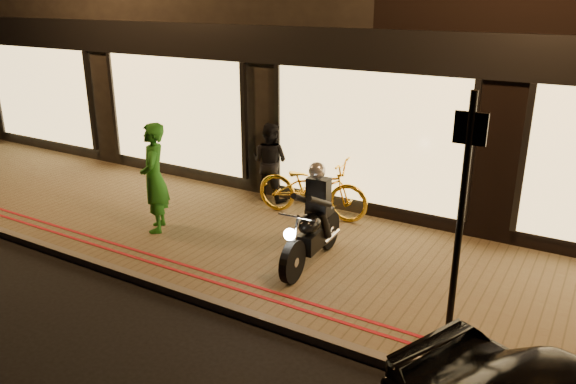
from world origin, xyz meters
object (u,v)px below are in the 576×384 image
at_px(sign_post, 461,210).
at_px(bicycle_gold, 312,187).
at_px(motorcycle, 313,226).
at_px(person_green, 154,178).

height_order(sign_post, bicycle_gold, sign_post).
relative_size(motorcycle, person_green, 1.02).
xyz_separation_m(motorcycle, person_green, (-2.97, -0.25, 0.34)).
height_order(sign_post, person_green, sign_post).
relative_size(motorcycle, sign_post, 0.65).
bearing_deg(person_green, motorcycle, 58.88).
height_order(motorcycle, person_green, person_green).
distance_m(motorcycle, bicycle_gold, 1.95).
bearing_deg(motorcycle, sign_post, -26.33).
bearing_deg(motorcycle, person_green, -178.81).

